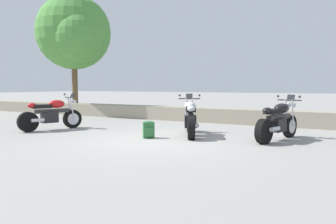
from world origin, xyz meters
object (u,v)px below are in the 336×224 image
object	(u,v)px
motorcycle_red_near_left	(52,115)
leafy_tree_far_left	(75,33)
rider_backpack	(149,129)
motorcycle_silver_centre	(190,118)
motorcycle_black_far_right	(278,122)

from	to	relation	value
motorcycle_red_near_left	leafy_tree_far_left	distance (m)	6.71
rider_backpack	leafy_tree_far_left	distance (m)	9.16
motorcycle_silver_centre	rider_backpack	xyz separation A→B (m)	(-0.78, -1.00, -0.24)
motorcycle_silver_centre	rider_backpack	world-z (taller)	motorcycle_silver_centre
motorcycle_red_near_left	motorcycle_black_far_right	distance (m)	6.91
leafy_tree_far_left	rider_backpack	bearing A→B (deg)	-32.87
motorcycle_black_far_right	leafy_tree_far_left	world-z (taller)	leafy_tree_far_left
motorcycle_red_near_left	leafy_tree_far_left	xyz separation A→B (m)	(-3.41, 4.61, 3.48)
motorcycle_silver_centre	motorcycle_black_far_right	bearing A→B (deg)	7.04
motorcycle_black_far_right	leafy_tree_far_left	xyz separation A→B (m)	(-10.19, 3.25, 3.48)
motorcycle_red_near_left	motorcycle_black_far_right	world-z (taller)	same
motorcycle_red_near_left	leafy_tree_far_left	size ratio (longest dim) A/B	0.37
motorcycle_silver_centre	motorcycle_red_near_left	bearing A→B (deg)	-166.37
motorcycle_silver_centre	motorcycle_black_far_right	size ratio (longest dim) A/B	0.94
leafy_tree_far_left	motorcycle_silver_centre	bearing A→B (deg)	-24.38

